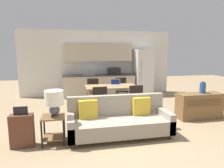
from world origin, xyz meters
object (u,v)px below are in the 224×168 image
(vase, at_px, (203,88))
(dining_chair_near_left, at_px, (99,100))
(couch, at_px, (119,121))
(table_lamp, at_px, (54,100))
(laptop, at_px, (116,84))
(suitcase, at_px, (22,130))
(dining_chair_far_left, at_px, (93,90))
(dining_table, at_px, (112,88))
(dining_chair_near_right, at_px, (134,98))
(refrigerator, at_px, (143,72))
(dining_chair_far_right, at_px, (122,89))
(credenza, at_px, (199,106))
(side_table, at_px, (53,125))

(vase, height_order, dining_chair_near_left, vase)
(couch, relative_size, table_lamp, 4.26)
(laptop, relative_size, suitcase, 0.42)
(dining_chair_far_left, relative_size, laptop, 2.69)
(dining_table, relative_size, dining_chair_near_left, 1.81)
(dining_chair_near_right, bearing_deg, dining_chair_far_left, -56.45)
(refrigerator, relative_size, dining_chair_near_right, 2.15)
(vase, distance_m, dining_chair_near_left, 2.87)
(vase, distance_m, dining_chair_far_left, 3.50)
(couch, bearing_deg, suitcase, -176.11)
(refrigerator, bearing_deg, dining_chair_far_left, -152.63)
(dining_table, distance_m, dining_chair_far_right, 0.93)
(table_lamp, distance_m, dining_chair_far_left, 3.08)
(dining_table, height_order, laptop, laptop)
(dining_chair_far_left, height_order, suitcase, dining_chair_far_left)
(credenza, distance_m, dining_chair_far_right, 2.71)
(suitcase, bearing_deg, vase, 10.30)
(dining_table, xyz_separation_m, dining_chair_near_right, (0.52, -0.74, -0.18))
(dining_chair_far_right, bearing_deg, credenza, -49.06)
(credenza, relative_size, suitcase, 1.53)
(refrigerator, xyz_separation_m, dining_chair_near_left, (-2.29, -2.68, -0.45))
(dining_table, distance_m, dining_chair_near_left, 0.94)
(credenza, relative_size, laptop, 3.69)
(refrigerator, bearing_deg, table_lamp, -129.87)
(refrigerator, bearing_deg, dining_chair_near_right, -115.18)
(vase, bearing_deg, dining_chair_near_left, 167.81)
(table_lamp, height_order, laptop, table_lamp)
(dining_chair_far_right, bearing_deg, laptop, -116.75)
(table_lamp, height_order, dining_chair_near_left, table_lamp)
(laptop, bearing_deg, couch, -97.72)
(credenza, xyz_separation_m, dining_chair_near_right, (-1.67, 0.64, 0.16))
(credenza, xyz_separation_m, laptop, (-2.03, 1.48, 0.45))
(side_table, xyz_separation_m, suitcase, (-0.58, -0.05, -0.05))
(table_lamp, relative_size, vase, 1.62)
(couch, xyz_separation_m, dining_chair_near_right, (0.79, 1.31, 0.18))
(side_table, distance_m, dining_chair_near_right, 2.58)
(dining_chair_far_left, bearing_deg, suitcase, -113.92)
(couch, height_order, dining_chair_far_left, dining_chair_far_left)
(credenza, bearing_deg, dining_table, 147.88)
(couch, height_order, dining_chair_near_right, dining_chair_near_right)
(couch, distance_m, table_lamp, 1.45)
(dining_table, height_order, dining_chair_far_left, dining_chair_far_left)
(vase, relative_size, dining_chair_near_left, 0.36)
(dining_table, xyz_separation_m, credenza, (2.19, -1.38, -0.34))
(table_lamp, xyz_separation_m, dining_chair_near_left, (1.09, 1.36, -0.38))
(side_table, xyz_separation_m, dining_chair_far_left, (1.12, 2.86, 0.13))
(dining_table, distance_m, couch, 2.10)
(refrigerator, xyz_separation_m, table_lamp, (-3.38, -4.04, -0.08))
(credenza, bearing_deg, suitcase, -169.67)
(refrigerator, distance_m, dining_chair_far_left, 2.62)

